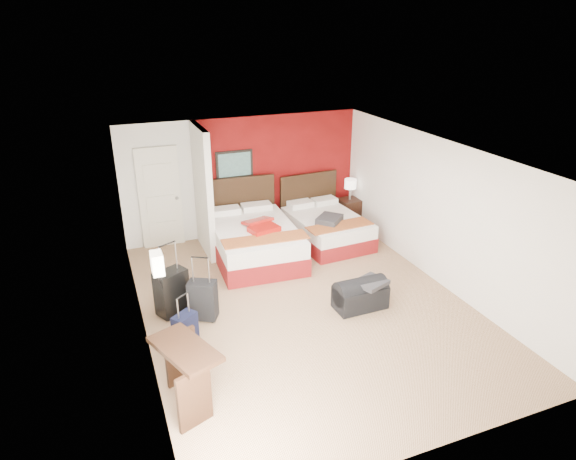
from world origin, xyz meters
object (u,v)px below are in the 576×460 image
red_suitcase_open (261,225)px  suitcase_navy (185,331)px  suitcase_black (172,294)px  duffel_bag (360,296)px  desk (187,375)px  nightstand (349,212)px  bed_right (327,229)px  suitcase_charcoal (203,301)px  table_lamp (350,189)px  bed_left (255,242)px

red_suitcase_open → suitcase_navy: 2.97m
suitcase_navy → suitcase_black: bearing=55.7°
duffel_bag → desk: desk is taller
desk → nightstand: bearing=22.7°
bed_right → suitcase_black: suitcase_black is taller
suitcase_charcoal → suitcase_navy: size_ratio=1.31×
suitcase_black → nightstand: bearing=1.3°
bed_right → suitcase_charcoal: suitcase_charcoal is taller
table_lamp → desk: table_lamp is taller
nightstand → suitcase_black: 4.87m
bed_right → suitcase_navy: size_ratio=3.94×
duffel_bag → suitcase_black: bearing=161.0°
suitcase_navy → bed_right: bearing=0.2°
bed_left → suitcase_black: bearing=-138.3°
table_lamp → suitcase_charcoal: size_ratio=0.76×
red_suitcase_open → suitcase_black: 2.37m
suitcase_black → duffel_bag: bearing=-44.4°
nightstand → duffel_bag: bearing=-118.0°
suitcase_black → duffel_bag: suitcase_black is taller
table_lamp → suitcase_charcoal: bearing=-146.4°
suitcase_charcoal → red_suitcase_open: bearing=76.8°
suitcase_charcoal → duffel_bag: size_ratio=0.75×
bed_left → red_suitcase_open: size_ratio=2.93×
nightstand → suitcase_charcoal: size_ratio=0.98×
bed_right → red_suitcase_open: 1.62m
bed_right → suitcase_charcoal: bearing=-151.2°
duffel_bag → red_suitcase_open: bearing=110.8°
bed_left → duffel_bag: bearing=-63.6°
nightstand → table_lamp: 0.54m
bed_left → nightstand: (2.49, 0.83, -0.03)m
red_suitcase_open → suitcase_charcoal: red_suitcase_open is taller
desk → table_lamp: bearing=22.7°
suitcase_black → desk: size_ratio=0.75×
nightstand → suitcase_navy: nightstand is taller
red_suitcase_open → table_lamp: bearing=7.3°
bed_left → desk: 4.01m
nightstand → red_suitcase_open: bearing=-161.8°
bed_right → red_suitcase_open: (-1.53, -0.28, 0.42)m
bed_left → red_suitcase_open: (0.10, -0.10, 0.37)m
duffel_bag → bed_left: bearing=112.0°
red_suitcase_open → nightstand: (2.39, 0.93, -0.40)m
suitcase_charcoal → suitcase_navy: suitcase_charcoal is taller
duffel_bag → bed_right: bearing=75.0°
table_lamp → suitcase_black: table_lamp is taller
desk → suitcase_charcoal: bearing=50.3°
suitcase_charcoal → table_lamp: bearing=62.5°
bed_right → suitcase_black: bearing=-158.6°
table_lamp → desk: size_ratio=0.49×
desk → bed_left: bearing=39.2°
suitcase_charcoal → bed_left: bearing=80.4°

